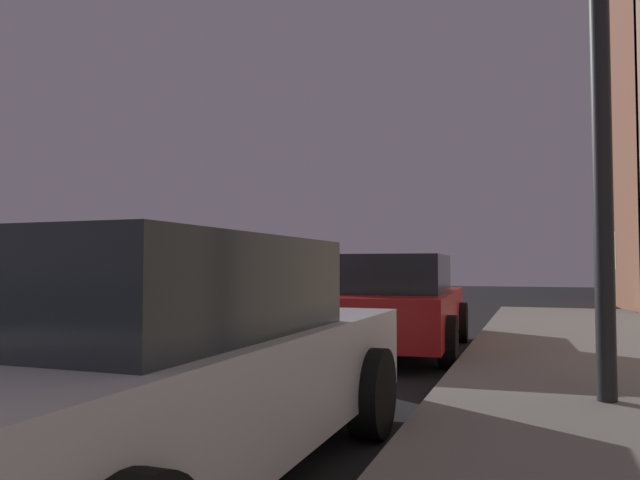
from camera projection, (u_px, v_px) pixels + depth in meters
name	position (u px, v px, depth m)	size (l,w,h in m)	color
car_silver	(154.00, 365.00, 3.39)	(2.01, 4.59, 1.43)	#B7B7BF
car_red	(391.00, 304.00, 8.95)	(2.28, 4.43, 1.43)	maroon
street_lamp	(599.00, 8.00, 5.10)	(0.44, 0.44, 4.94)	black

